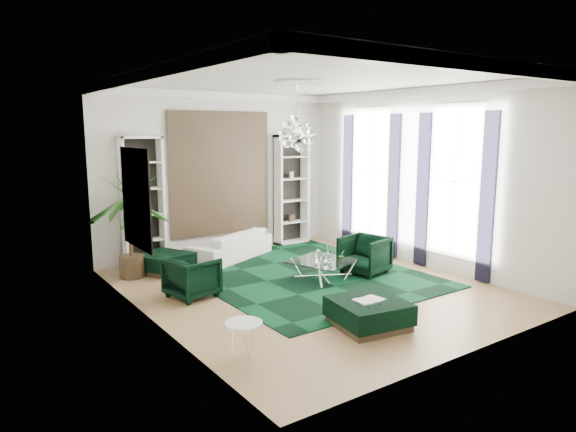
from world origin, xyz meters
TOP-DOWN VIEW (x-y plane):
  - floor at (0.00, 0.00)m, footprint 6.00×7.00m
  - ceiling at (0.00, 0.00)m, footprint 6.00×7.00m
  - wall_back at (0.00, 3.51)m, footprint 6.00×0.02m
  - wall_front at (0.00, -3.51)m, footprint 6.00×0.02m
  - wall_left at (-3.01, 0.00)m, footprint 0.02×7.00m
  - wall_right at (3.01, 0.00)m, footprint 0.02×7.00m
  - crown_molding at (0.00, 0.00)m, footprint 6.00×7.00m
  - ceiling_medallion at (0.00, 0.30)m, footprint 0.90×0.90m
  - tapestry at (0.00, 3.46)m, footprint 2.50×0.06m
  - shelving_left at (-1.95, 3.31)m, footprint 0.90×0.38m
  - shelving_right at (1.95, 3.31)m, footprint 0.90×0.38m
  - painting at (-2.97, 0.60)m, footprint 0.04×1.30m
  - window_near at (2.99, -0.90)m, footprint 0.03×1.10m
  - curtain_near_a at (2.96, -1.68)m, footprint 0.07×0.30m
  - curtain_near_b at (2.96, -0.12)m, footprint 0.07×0.30m
  - window_far at (2.99, 1.50)m, footprint 0.03×1.10m
  - curtain_far_a at (2.96, 0.72)m, footprint 0.07×0.30m
  - curtain_far_b at (2.96, 2.28)m, footprint 0.07×0.30m
  - rug at (0.43, 0.75)m, footprint 4.20×5.00m
  - sofa at (-0.18, 2.72)m, footprint 2.36×1.69m
  - armchair_left at (-2.01, 0.74)m, footprint 0.94×0.92m
  - armchair_right at (1.51, 0.09)m, footprint 1.03×1.01m
  - coffee_table at (0.57, 0.27)m, footprint 1.42×1.42m
  - ottoman_side at (-1.84, 2.57)m, footprint 1.18×1.18m
  - ottoman_front at (-0.42, -2.06)m, footprint 1.17×1.17m
  - book at (-0.42, -2.06)m, footprint 0.44×0.29m
  - side_table at (-2.49, -1.92)m, footprint 0.57×0.57m
  - palm at (-2.49, 2.56)m, footprint 2.02×2.02m
  - chandelier at (-0.13, 0.18)m, footprint 0.98×0.98m
  - table_plant at (0.85, 0.04)m, footprint 0.12×0.10m

SIDE VIEW (x-z plane):
  - floor at x=0.00m, z-range -0.02..0.00m
  - rug at x=0.43m, z-range 0.00..0.02m
  - coffee_table at x=0.57m, z-range 0.00..0.38m
  - ottoman_side at x=-1.84m, z-range 0.00..0.40m
  - ottoman_front at x=-0.42m, z-range 0.00..0.41m
  - side_table at x=-2.49m, z-range 0.00..0.47m
  - sofa at x=-0.18m, z-range 0.00..0.64m
  - armchair_left at x=-2.01m, z-range 0.00..0.72m
  - armchair_right at x=1.51m, z-range 0.00..0.78m
  - book at x=-0.42m, z-range 0.41..0.44m
  - table_plant at x=0.85m, z-range 0.38..0.60m
  - palm at x=-2.49m, z-range 0.00..2.69m
  - shelving_left at x=-1.95m, z-range 0.00..2.80m
  - shelving_right at x=1.95m, z-range 0.00..2.80m
  - curtain_near_a at x=2.96m, z-range 0.02..3.27m
  - curtain_near_b at x=2.96m, z-range 0.02..3.27m
  - curtain_far_a at x=2.96m, z-range 0.02..3.27m
  - curtain_far_b at x=2.96m, z-range 0.02..3.27m
  - painting at x=-2.97m, z-range 1.05..2.65m
  - wall_back at x=0.00m, z-range 0.00..3.80m
  - wall_front at x=0.00m, z-range 0.00..3.80m
  - wall_left at x=-3.01m, z-range 0.00..3.80m
  - wall_right at x=3.01m, z-range 0.00..3.80m
  - tapestry at x=0.00m, z-range 0.50..3.30m
  - window_near at x=2.99m, z-range 0.45..3.35m
  - window_far at x=2.99m, z-range 0.45..3.35m
  - chandelier at x=-0.13m, z-range 2.49..3.21m
  - crown_molding at x=0.00m, z-range 3.61..3.79m
  - ceiling_medallion at x=0.00m, z-range 3.75..3.79m
  - ceiling at x=0.00m, z-range 3.80..3.82m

